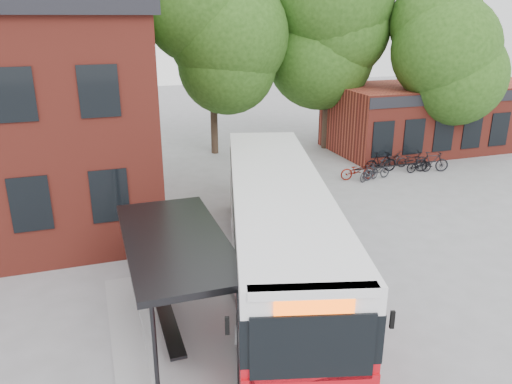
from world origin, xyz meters
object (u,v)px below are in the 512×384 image
object	(u,v)px
bicycle_4	(392,159)
bicycle_5	(419,165)
city_bus	(277,230)
bicycle_6	(411,159)
bicycle_2	(376,171)
bus_shelter	(178,289)
bicycle_1	(369,173)
bicycle_0	(358,170)
bicycle_3	(381,162)
bicycle_7	(432,162)

from	to	relation	value
bicycle_4	bicycle_5	distance (m)	1.64
city_bus	bicycle_6	xyz separation A→B (m)	(11.64, 9.35, -1.23)
bicycle_2	bicycle_6	world-z (taller)	bicycle_2
bus_shelter	bicycle_6	bearing A→B (deg)	37.24
bus_shelter	bicycle_6	xyz separation A→B (m)	(15.15, 11.52, -1.01)
bus_shelter	bicycle_1	xyz separation A→B (m)	(11.59, 10.04, -1.00)
city_bus	bicycle_6	world-z (taller)	city_bus
bicycle_0	bicycle_5	bearing A→B (deg)	-82.87
bicycle_0	bicycle_3	world-z (taller)	bicycle_3
city_bus	bicycle_0	bearing A→B (deg)	62.39
bicycle_2	bicycle_3	bearing A→B (deg)	-50.73
bicycle_5	bicycle_7	world-z (taller)	bicycle_7
bicycle_0	bicycle_1	bearing A→B (deg)	-125.35
bicycle_0	bicycle_3	bearing A→B (deg)	-60.14
bicycle_4	bicycle_7	size ratio (longest dim) A/B	0.91
bicycle_3	bicycle_2	bearing A→B (deg)	142.16
bicycle_3	bicycle_1	bearing A→B (deg)	133.32
city_bus	bicycle_5	xyz separation A→B (m)	(11.39, 8.28, -1.22)
bicycle_3	bicycle_4	bearing A→B (deg)	-55.71
bicycle_7	bicycle_0	bearing A→B (deg)	107.13
bicycle_7	bicycle_1	bearing A→B (deg)	112.73
bicycle_5	bicycle_4	bearing A→B (deg)	31.95
bicycle_1	bicycle_3	distance (m)	1.83
bicycle_1	bicycle_6	distance (m)	3.85
bicycle_0	bicycle_6	bearing A→B (deg)	-67.92
bicycle_1	bicycle_4	world-z (taller)	bicycle_1
bicycle_4	bicycle_0	bearing A→B (deg)	104.41
bicycle_3	bicycle_4	distance (m)	1.35
bicycle_3	bicycle_7	distance (m)	2.77
city_bus	bicycle_1	xyz separation A→B (m)	(8.09, 7.87, -1.22)
bicycle_1	bicycle_5	size ratio (longest dim) A/B	1.01
bicycle_1	bicycle_5	bearing A→B (deg)	-105.62
bicycle_6	bicycle_7	world-z (taller)	bicycle_7
bicycle_1	city_bus	bearing A→B (deg)	111.55
bicycle_2	bicycle_7	size ratio (longest dim) A/B	0.94
bicycle_4	bicycle_6	size ratio (longest dim) A/B	1.00
bicycle_5	bicycle_7	distance (m)	0.75
bicycle_1	bicycle_6	size ratio (longest dim) A/B	0.89
city_bus	bicycle_6	bearing A→B (deg)	53.91
bus_shelter	bicycle_2	distance (m)	15.84
bicycle_0	bicycle_5	distance (m)	3.74
bicycle_1	bicycle_4	bearing A→B (deg)	-76.40
city_bus	bicycle_2	bearing A→B (deg)	58.18
city_bus	bicycle_0	distance (m)	11.33
bus_shelter	bicycle_3	distance (m)	17.18
bicycle_2	bicycle_4	distance (m)	2.67
bicycle_2	bicycle_4	size ratio (longest dim) A/B	1.03
bus_shelter	bicycle_1	bearing A→B (deg)	40.89
city_bus	bicycle_3	distance (m)	13.15
bicycle_4	bicycle_5	world-z (taller)	bicycle_5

